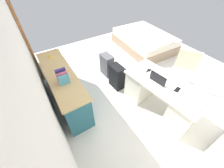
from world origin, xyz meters
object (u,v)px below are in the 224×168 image
object	(u,v)px
office_chair	(182,74)
laptop	(159,80)
desk_lamp	(200,89)
cell_phone_near_laptop	(177,90)
cell_phone_by_mouse	(149,71)
bed	(144,41)
suitcase_black	(117,77)
desk	(160,96)
computer_mouse	(149,73)
suitcase_spare_grey	(107,65)
credenza	(64,88)
figurine_small	(50,55)

from	to	relation	value
office_chair	laptop	distance (m)	0.99
desk_lamp	cell_phone_near_laptop	bearing A→B (deg)	4.33
cell_phone_by_mouse	desk_lamp	size ratio (longest dim) A/B	0.39
cell_phone_near_laptop	office_chair	bearing A→B (deg)	-76.53
cell_phone_near_laptop	bed	bearing A→B (deg)	-44.01
laptop	cell_phone_near_laptop	distance (m)	0.34
office_chair	suitcase_black	bearing A→B (deg)	54.81
suitcase_black	cell_phone_near_laptop	bearing A→B (deg)	-164.65
desk	office_chair	bearing A→B (deg)	-78.93
bed	computer_mouse	distance (m)	2.36
suitcase_spare_grey	cell_phone_near_laptop	size ratio (longest dim) A/B	4.19
bed	suitcase_black	world-z (taller)	suitcase_black
desk	computer_mouse	xyz separation A→B (m)	(0.35, 0.06, 0.36)
bed	desk_lamp	size ratio (longest dim) A/B	5.71
laptop	computer_mouse	bearing A→B (deg)	-1.62
desk	suitcase_spare_grey	size ratio (longest dim) A/B	2.66
credenza	cell_phone_near_laptop	world-z (taller)	credenza
office_chair	suitcase_black	distance (m)	1.47
desk_lamp	computer_mouse	bearing A→B (deg)	8.97
suitcase_spare_grey	suitcase_black	bearing A→B (deg)	172.81
office_chair	computer_mouse	bearing A→B (deg)	78.37
bed	suitcase_spare_grey	world-z (taller)	bed
desk_lamp	figurine_small	xyz separation A→B (m)	(2.30, 1.58, -0.14)
bed	computer_mouse	world-z (taller)	computer_mouse
computer_mouse	desk	bearing A→B (deg)	-177.04
credenza	suitcase_spare_grey	bearing A→B (deg)	-74.83
suitcase_spare_grey	cell_phone_near_laptop	world-z (taller)	cell_phone_near_laptop
suitcase_black	computer_mouse	size ratio (longest dim) A/B	5.85
office_chair	bed	xyz separation A→B (m)	(1.91, -0.62, -0.18)
credenza	suitcase_black	bearing A→B (deg)	-99.57
suitcase_black	cell_phone_by_mouse	xyz separation A→B (m)	(-0.60, -0.33, 0.43)
laptop	figurine_small	size ratio (longest dim) A/B	3.05
cell_phone_near_laptop	desk_lamp	size ratio (longest dim) A/B	0.39
office_chair	desk_lamp	size ratio (longest dim) A/B	2.72
computer_mouse	cell_phone_near_laptop	xyz separation A→B (m)	(-0.57, -0.11, -0.01)
cell_phone_near_laptop	figurine_small	distance (m)	2.55
bed	desk	bearing A→B (deg)	144.75
suitcase_spare_grey	laptop	world-z (taller)	laptop
suitcase_black	desk_lamp	world-z (taller)	desk_lamp
suitcase_spare_grey	figurine_small	size ratio (longest dim) A/B	5.18
credenza	cell_phone_by_mouse	size ratio (longest dim) A/B	13.24
suitcase_black	cell_phone_near_laptop	distance (m)	1.36
cell_phone_near_laptop	laptop	bearing A→B (deg)	9.08
desk	laptop	xyz separation A→B (m)	(0.09, 0.07, 0.39)
office_chair	credenza	world-z (taller)	office_chair
suitcase_spare_grey	laptop	size ratio (longest dim) A/B	1.70
cell_phone_by_mouse	suitcase_spare_grey	bearing A→B (deg)	-14.44
laptop	desk_lamp	world-z (taller)	desk_lamp
cell_phone_by_mouse	desk_lamp	distance (m)	0.95
computer_mouse	laptop	bearing A→B (deg)	170.98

